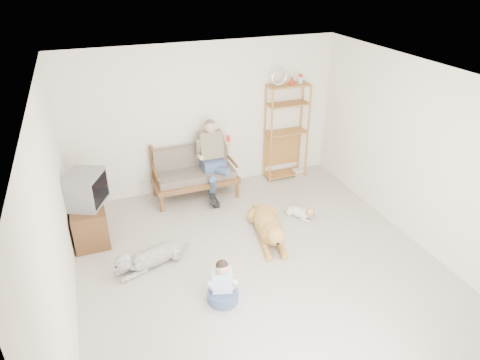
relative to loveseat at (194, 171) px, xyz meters
name	(u,v)px	position (x,y,z in m)	size (l,w,h in m)	color
floor	(262,269)	(0.33, -2.42, -0.49)	(5.50, 5.50, 0.00)	beige
ceiling	(268,81)	(0.33, -2.42, 2.21)	(5.50, 5.50, 0.00)	white
wall_back	(205,118)	(0.33, 0.33, 0.86)	(5.00, 5.00, 0.00)	white
wall_front	(412,353)	(0.33, -5.17, 0.86)	(5.00, 5.00, 0.00)	white
wall_left	(55,224)	(-2.17, -2.42, 0.86)	(5.50, 5.50, 0.00)	white
wall_right	(423,158)	(2.83, -2.42, 0.86)	(5.50, 5.50, 0.00)	white
loveseat	(194,171)	(0.00, 0.00, 0.00)	(1.51, 0.71, 0.95)	brown
man	(214,165)	(0.31, -0.22, 0.17)	(0.55, 0.78, 1.26)	#455280
etagere	(286,131)	(1.89, 0.13, 0.48)	(0.83, 0.36, 2.18)	#A87135
book_stack	(298,172)	(2.17, 0.05, -0.42)	(0.20, 0.14, 0.13)	white
tv_stand	(89,221)	(-1.90, -0.76, -0.19)	(0.51, 0.91, 0.60)	brown
crt_tv	(85,189)	(-1.86, -0.73, 0.37)	(0.70, 0.76, 0.51)	slate
wall_outlet	(142,181)	(-0.92, 0.32, -0.19)	(0.12, 0.02, 0.08)	silver
golden_retriever	(269,227)	(0.73, -1.72, -0.29)	(0.60, 1.58, 0.48)	gold
shaggy_dog	(149,258)	(-1.16, -1.78, -0.33)	(1.22, 0.56, 0.38)	white
terrier	(302,213)	(1.48, -1.40, -0.38)	(0.41, 0.56, 0.24)	white
child	(223,286)	(-0.39, -2.80, -0.26)	(0.40, 0.40, 0.64)	#455280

